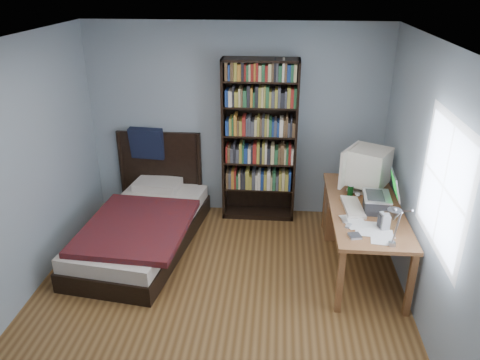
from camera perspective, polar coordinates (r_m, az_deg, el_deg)
The scene contains 14 objects.
room at distance 4.10m, azimuth -2.89°, elevation -1.50°, with size 4.20×4.24×2.50m.
desk at distance 5.74m, azimuth 13.96°, elevation -3.62°, with size 0.75×1.76×0.73m.
crt_monitor at distance 5.42m, azimuth 15.09°, elevation 1.55°, with size 0.62×0.57×0.52m.
laptop at distance 5.06m, azimuth 16.50°, elevation -2.43°, with size 0.37×0.38×0.43m.
desk_lamp at distance 3.97m, azimuth 18.30°, elevation -4.44°, with size 0.23×0.50×0.59m.
keyboard at distance 5.09m, azimuth 13.59°, elevation -3.22°, with size 0.19×0.48×0.03m, color beige.
speaker at distance 4.75m, azimuth 17.20°, elevation -4.79°, with size 0.09×0.09×0.17m, color #969699.
soda_can at distance 5.36m, azimuth 13.30°, elevation -1.25°, with size 0.06×0.06×0.12m, color #073719.
mouse at distance 5.39m, azimuth 14.13°, elevation -1.66°, with size 0.06×0.11×0.04m, color silver.
phone_silver at distance 4.83m, azimuth 12.56°, elevation -4.73°, with size 0.05×0.11×0.02m, color silver.
phone_grey at distance 4.73m, azimuth 13.07°, elevation -5.46°, with size 0.04×0.09×0.02m, color #969699.
external_drive at distance 4.57m, azimuth 13.82°, elevation -6.65°, with size 0.11×0.11×0.02m, color #969699.
bookshelf at distance 5.94m, azimuth 2.38°, elevation 4.67°, with size 0.94×0.30×2.09m.
bed at distance 5.75m, azimuth -11.65°, elevation -5.23°, with size 1.34×2.25×1.16m.
Camera 1 is at (0.55, -3.67, 3.02)m, focal length 35.00 mm.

